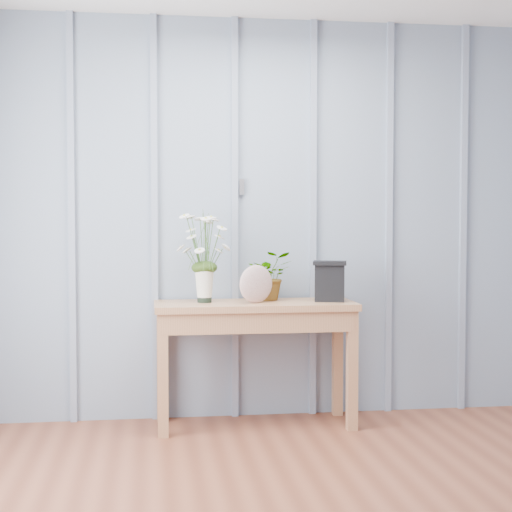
{
  "coord_description": "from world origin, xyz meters",
  "views": [
    {
      "loc": [
        -0.79,
        -2.65,
        1.25
      ],
      "look_at": [
        -0.16,
        1.94,
        1.03
      ],
      "focal_mm": 55.0,
      "sensor_mm": 36.0,
      "label": 1
    }
  ],
  "objects": [
    {
      "name": "room_shell",
      "position": [
        -0.0,
        0.92,
        1.99
      ],
      "size": [
        4.0,
        4.5,
        2.5
      ],
      "color": "#8392A7",
      "rests_on": "ground"
    },
    {
      "name": "sideboard",
      "position": [
        -0.16,
        1.99,
        0.64
      ],
      "size": [
        1.2,
        0.45,
        0.75
      ],
      "color": "#A26F48",
      "rests_on": "ground"
    },
    {
      "name": "daisy_vase",
      "position": [
        -0.46,
        2.02,
        1.09
      ],
      "size": [
        0.38,
        0.29,
        0.54
      ],
      "color": "black",
      "rests_on": "sideboard"
    },
    {
      "name": "spider_plant",
      "position": [
        -0.05,
        2.1,
        0.9
      ],
      "size": [
        0.28,
        0.24,
        0.3
      ],
      "primitive_type": "imported",
      "rotation": [
        0.0,
        0.0,
        -0.02
      ],
      "color": "#213B10",
      "rests_on": "sideboard"
    },
    {
      "name": "felt_disc_vessel",
      "position": [
        -0.16,
        1.94,
        0.86
      ],
      "size": [
        0.23,
        0.15,
        0.23
      ],
      "primitive_type": "ellipsoid",
      "rotation": [
        0.0,
        0.0,
        0.43
      ],
      "color": "#93505D",
      "rests_on": "sideboard"
    },
    {
      "name": "carved_box",
      "position": [
        0.3,
        1.98,
        0.88
      ],
      "size": [
        0.23,
        0.2,
        0.24
      ],
      "color": "black",
      "rests_on": "sideboard"
    }
  ]
}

